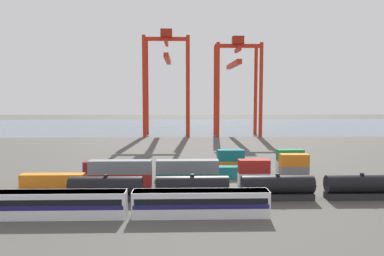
{
  "coord_description": "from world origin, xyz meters",
  "views": [
    {
      "loc": [
        -9.9,
        -75.68,
        18.16
      ],
      "look_at": [
        -6.72,
        37.41,
        7.89
      ],
      "focal_mm": 36.09,
      "sensor_mm": 36.0,
      "label": 1
    }
  ],
  "objects_px": {
    "gantry_crane_west": "(167,71)",
    "shipping_container_14": "(231,166)",
    "freight_tank_row": "(277,187)",
    "shipping_container_7": "(108,173)",
    "passenger_train": "(129,203)",
    "shipping_container_12": "(110,167)",
    "shipping_container_9": "(232,172)",
    "gantry_crane_central": "(236,75)",
    "shipping_container_0": "(53,181)"
  },
  "relations": [
    {
      "from": "freight_tank_row",
      "to": "gantry_crane_central",
      "type": "xyz_separation_m",
      "value": [
        7.56,
        103.27,
        23.95
      ]
    },
    {
      "from": "shipping_container_7",
      "to": "gantry_crane_west",
      "type": "relative_size",
      "value": 0.13
    },
    {
      "from": "shipping_container_7",
      "to": "gantry_crane_central",
      "type": "distance_m",
      "value": 98.61
    },
    {
      "from": "shipping_container_7",
      "to": "shipping_container_12",
      "type": "bearing_deg",
      "value": 95.67
    },
    {
      "from": "freight_tank_row",
      "to": "shipping_container_14",
      "type": "distance_m",
      "value": 23.64
    },
    {
      "from": "passenger_train",
      "to": "shipping_container_12",
      "type": "height_order",
      "value": "passenger_train"
    },
    {
      "from": "gantry_crane_west",
      "to": "shipping_container_14",
      "type": "bearing_deg",
      "value": -77.72
    },
    {
      "from": "shipping_container_14",
      "to": "gantry_crane_central",
      "type": "bearing_deg",
      "value": 81.05
    },
    {
      "from": "shipping_container_0",
      "to": "shipping_container_14",
      "type": "xyz_separation_m",
      "value": [
        36.25,
        13.35,
        0.0
      ]
    },
    {
      "from": "passenger_train",
      "to": "shipping_container_9",
      "type": "height_order",
      "value": "passenger_train"
    },
    {
      "from": "freight_tank_row",
      "to": "gantry_crane_west",
      "type": "bearing_deg",
      "value": 102.3
    },
    {
      "from": "freight_tank_row",
      "to": "shipping_container_0",
      "type": "height_order",
      "value": "freight_tank_row"
    },
    {
      "from": "shipping_container_12",
      "to": "gantry_crane_central",
      "type": "relative_size",
      "value": 0.29
    },
    {
      "from": "freight_tank_row",
      "to": "shipping_container_7",
      "type": "height_order",
      "value": "freight_tank_row"
    },
    {
      "from": "passenger_train",
      "to": "shipping_container_14",
      "type": "xyz_separation_m",
      "value": [
        19.01,
        31.9,
        -0.84
      ]
    },
    {
      "from": "shipping_container_9",
      "to": "gantry_crane_west",
      "type": "xyz_separation_m",
      "value": [
        -17.01,
        87.04,
        26.52
      ]
    },
    {
      "from": "shipping_container_12",
      "to": "shipping_container_7",
      "type": "bearing_deg",
      "value": -84.33
    },
    {
      "from": "shipping_container_7",
      "to": "shipping_container_9",
      "type": "height_order",
      "value": "same"
    },
    {
      "from": "shipping_container_9",
      "to": "shipping_container_14",
      "type": "distance_m",
      "value": 6.7
    },
    {
      "from": "shipping_container_14",
      "to": "shipping_container_9",
      "type": "bearing_deg",
      "value": -94.17
    },
    {
      "from": "shipping_container_9",
      "to": "gantry_crane_west",
      "type": "distance_m",
      "value": 92.57
    },
    {
      "from": "shipping_container_0",
      "to": "freight_tank_row",
      "type": "bearing_deg",
      "value": -13.24
    },
    {
      "from": "shipping_container_14",
      "to": "gantry_crane_west",
      "type": "distance_m",
      "value": 86.42
    },
    {
      "from": "shipping_container_0",
      "to": "shipping_container_9",
      "type": "relative_size",
      "value": 2.0
    },
    {
      "from": "shipping_container_0",
      "to": "shipping_container_9",
      "type": "xyz_separation_m",
      "value": [
        35.77,
        6.68,
        0.0
      ]
    },
    {
      "from": "shipping_container_0",
      "to": "shipping_container_14",
      "type": "distance_m",
      "value": 38.63
    },
    {
      "from": "passenger_train",
      "to": "shipping_container_12",
      "type": "distance_m",
      "value": 33.04
    },
    {
      "from": "shipping_container_7",
      "to": "shipping_container_12",
      "type": "relative_size",
      "value": 0.5
    },
    {
      "from": "freight_tank_row",
      "to": "shipping_container_9",
      "type": "height_order",
      "value": "freight_tank_row"
    },
    {
      "from": "gantry_crane_central",
      "to": "gantry_crane_west",
      "type": "bearing_deg",
      "value": 179.67
    },
    {
      "from": "shipping_container_9",
      "to": "shipping_container_12",
      "type": "xyz_separation_m",
      "value": [
        -27.08,
        6.68,
        0.0
      ]
    },
    {
      "from": "passenger_train",
      "to": "shipping_container_9",
      "type": "relative_size",
      "value": 6.79
    },
    {
      "from": "shipping_container_7",
      "to": "shipping_container_12",
      "type": "xyz_separation_m",
      "value": [
        -0.66,
        6.68,
        0.0
      ]
    },
    {
      "from": "freight_tank_row",
      "to": "gantry_crane_west",
      "type": "distance_m",
      "value": 108.94
    },
    {
      "from": "freight_tank_row",
      "to": "shipping_container_0",
      "type": "xyz_separation_m",
      "value": [
        -41.31,
        9.72,
        -0.84
      ]
    },
    {
      "from": "shipping_container_12",
      "to": "shipping_container_9",
      "type": "bearing_deg",
      "value": -13.85
    },
    {
      "from": "shipping_container_12",
      "to": "passenger_train",
      "type": "bearing_deg",
      "value": -74.98
    },
    {
      "from": "freight_tank_row",
      "to": "shipping_container_9",
      "type": "bearing_deg",
      "value": 108.69
    },
    {
      "from": "shipping_container_12",
      "to": "gantry_crane_central",
      "type": "height_order",
      "value": "gantry_crane_central"
    },
    {
      "from": "shipping_container_12",
      "to": "shipping_container_14",
      "type": "relative_size",
      "value": 2.0
    },
    {
      "from": "shipping_container_7",
      "to": "gantry_crane_central",
      "type": "bearing_deg",
      "value": 65.53
    },
    {
      "from": "shipping_container_0",
      "to": "shipping_container_9",
      "type": "height_order",
      "value": "same"
    },
    {
      "from": "shipping_container_7",
      "to": "shipping_container_9",
      "type": "bearing_deg",
      "value": 0.0
    },
    {
      "from": "shipping_container_9",
      "to": "gantry_crane_west",
      "type": "relative_size",
      "value": 0.13
    },
    {
      "from": "shipping_container_7",
      "to": "passenger_train",
      "type": "bearing_deg",
      "value": -72.62
    },
    {
      "from": "shipping_container_9",
      "to": "shipping_container_12",
      "type": "relative_size",
      "value": 0.5
    },
    {
      "from": "freight_tank_row",
      "to": "shipping_container_12",
      "type": "distance_m",
      "value": 39.97
    },
    {
      "from": "shipping_container_12",
      "to": "gantry_crane_west",
      "type": "bearing_deg",
      "value": 82.86
    },
    {
      "from": "passenger_train",
      "to": "gantry_crane_west",
      "type": "distance_m",
      "value": 115.18
    },
    {
      "from": "gantry_crane_central",
      "to": "freight_tank_row",
      "type": "bearing_deg",
      "value": -94.19
    }
  ]
}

